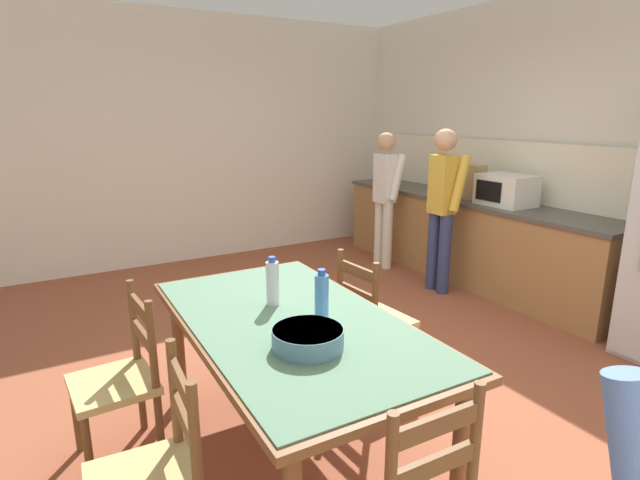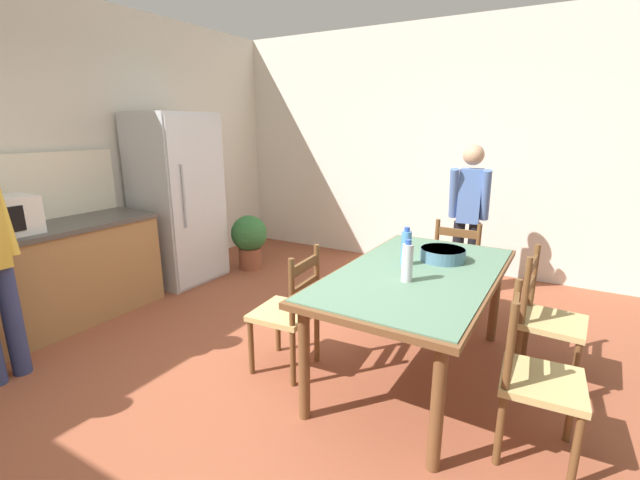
# 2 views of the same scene
# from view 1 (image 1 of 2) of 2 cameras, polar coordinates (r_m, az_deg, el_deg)

# --- Properties ---
(ground_plane) EXTENTS (8.32, 8.32, 0.00)m
(ground_plane) POSITION_cam_1_polar(r_m,az_deg,el_deg) (3.74, 2.64, -14.07)
(ground_plane) COLOR brown
(wall_back) EXTENTS (6.52, 0.12, 2.90)m
(wall_back) POSITION_cam_1_polar(r_m,az_deg,el_deg) (5.25, 28.41, 9.09)
(wall_back) COLOR silver
(wall_back) RESTS_ON ground
(wall_left) EXTENTS (0.12, 5.20, 2.90)m
(wall_left) POSITION_cam_1_polar(r_m,az_deg,el_deg) (6.28, -13.83, 11.01)
(wall_left) COLOR silver
(wall_left) RESTS_ON ground
(kitchen_counter) EXTENTS (3.48, 0.66, 0.89)m
(kitchen_counter) POSITION_cam_1_polar(r_m,az_deg,el_deg) (5.67, 16.27, 0.24)
(kitchen_counter) COLOR #9E7042
(kitchen_counter) RESTS_ON ground
(counter_splashback) EXTENTS (3.44, 0.03, 0.60)m
(counter_splashback) POSITION_cam_1_polar(r_m,az_deg,el_deg) (5.77, 18.97, 7.80)
(counter_splashback) COLOR #EFE8CB
(counter_splashback) RESTS_ON kitchen_counter
(microwave) EXTENTS (0.50, 0.39, 0.30)m
(microwave) POSITION_cam_1_polar(r_m,az_deg,el_deg) (5.22, 20.50, 5.37)
(microwave) COLOR white
(microwave) RESTS_ON kitchen_counter
(paper_bag) EXTENTS (0.24, 0.16, 0.36)m
(paper_bag) POSITION_cam_1_polar(r_m,az_deg,el_deg) (5.49, 17.02, 6.38)
(paper_bag) COLOR tan
(paper_bag) RESTS_ON kitchen_counter
(dining_table) EXTENTS (1.83, 1.02, 0.77)m
(dining_table) POSITION_cam_1_polar(r_m,az_deg,el_deg) (2.59, -3.26, -10.62)
(dining_table) COLOR brown
(dining_table) RESTS_ON ground
(bottle_near_centre) EXTENTS (0.07, 0.07, 0.27)m
(bottle_near_centre) POSITION_cam_1_polar(r_m,az_deg,el_deg) (2.70, -5.44, -4.87)
(bottle_near_centre) COLOR silver
(bottle_near_centre) RESTS_ON dining_table
(bottle_off_centre) EXTENTS (0.07, 0.07, 0.27)m
(bottle_off_centre) POSITION_cam_1_polar(r_m,az_deg,el_deg) (2.48, 0.19, -6.56)
(bottle_off_centre) COLOR #4C8ED6
(bottle_off_centre) RESTS_ON dining_table
(serving_bowl) EXTENTS (0.32, 0.32, 0.09)m
(serving_bowl) POSITION_cam_1_polar(r_m,az_deg,el_deg) (2.24, -1.41, -11.02)
(serving_bowl) COLOR slate
(serving_bowl) RESTS_ON dining_table
(chair_side_near_left) EXTENTS (0.44, 0.43, 0.91)m
(chair_side_near_left) POSITION_cam_1_polar(r_m,az_deg,el_deg) (2.87, -21.85, -14.65)
(chair_side_near_left) COLOR brown
(chair_side_near_left) RESTS_ON ground
(chair_side_near_right) EXTENTS (0.44, 0.42, 0.91)m
(chair_side_near_right) POSITION_cam_1_polar(r_m,az_deg,el_deg) (2.18, -18.55, -24.52)
(chair_side_near_right) COLOR brown
(chair_side_near_right) RESTS_ON ground
(chair_side_far_left) EXTENTS (0.45, 0.43, 0.91)m
(chair_side_far_left) POSITION_cam_1_polar(r_m,az_deg,el_deg) (3.38, 5.94, -9.10)
(chair_side_far_left) COLOR brown
(chair_side_far_left) RESTS_ON ground
(person_at_sink) EXTENTS (0.39, 0.27, 1.56)m
(person_at_sink) POSITION_cam_1_polar(r_m,az_deg,el_deg) (5.80, 7.45, 5.34)
(person_at_sink) COLOR silver
(person_at_sink) RESTS_ON ground
(person_at_counter) EXTENTS (0.41, 0.28, 1.63)m
(person_at_counter) POSITION_cam_1_polar(r_m,az_deg,el_deg) (5.07, 13.81, 4.18)
(person_at_counter) COLOR navy
(person_at_counter) RESTS_ON ground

